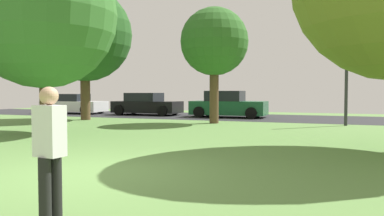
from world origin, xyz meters
TOP-DOWN VIEW (x-y plane):
  - ground_plane at (0.00, 0.00)m, footprint 44.00×44.00m
  - road_strip at (0.00, 16.00)m, footprint 44.00×6.40m
  - maple_tree_near at (-8.21, 11.06)m, footprint 4.97×4.97m
  - birch_tree_lone at (-5.43, 4.88)m, footprint 5.21×5.21m
  - oak_tree_center at (-1.14, 11.37)m, footprint 3.21×3.21m
  - person_catcher at (1.25, -2.44)m, footprint 0.34×0.30m
  - parked_car_white at (-12.63, 15.66)m, footprint 4.44×1.97m
  - parked_car_black at (-7.14, 15.97)m, footprint 4.31×2.10m
  - parked_car_green at (-1.65, 15.64)m, footprint 4.35×1.99m
  - street_lamp_post at (4.68, 12.20)m, footprint 0.14×0.14m

SIDE VIEW (x-z plane):
  - ground_plane at x=0.00m, z-range 0.00..0.00m
  - road_strip at x=0.00m, z-range 0.00..0.01m
  - parked_car_white at x=-12.63m, z-range -0.05..1.28m
  - parked_car_black at x=-7.14m, z-range -0.06..1.36m
  - parked_car_green at x=-1.65m, z-range -0.07..1.47m
  - person_catcher at x=1.25m, z-range 0.07..1.65m
  - street_lamp_post at x=4.68m, z-range 0.00..4.50m
  - oak_tree_center at x=-1.14m, z-range 1.09..6.56m
  - birch_tree_lone at x=-5.43m, z-range 0.81..7.63m
  - maple_tree_near at x=-8.21m, z-range 1.00..8.00m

